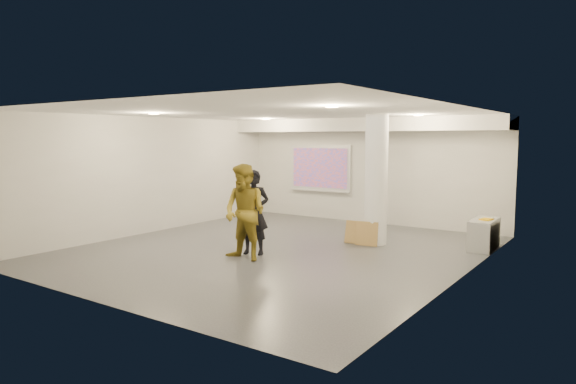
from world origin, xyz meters
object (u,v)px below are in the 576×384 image
Objects in this scene: projection_screen at (320,168)px; woman at (254,212)px; column at (376,180)px; credenza at (484,234)px; man at (245,212)px.

woman is at bearing -74.32° from projection_screen.
credenza is (2.22, 0.87, -1.17)m from column.
credenza is at bearing -18.50° from projection_screen.
projection_screen is 5.30m from woman.
woman is (-1.68, -2.41, -0.60)m from column.
projection_screen is at bearing 86.07° from woman.
projection_screen reaches higher than credenza.
projection_screen is 1.08× the size of man.
projection_screen is at bearing 159.78° from credenza.
projection_screen is 1.17× the size of woman.
credenza is at bearing 21.46° from column.
credenza is 5.13m from woman.
column reaches higher than projection_screen.
credenza is (5.32, -1.78, -1.19)m from projection_screen.
man reaches higher than woman.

